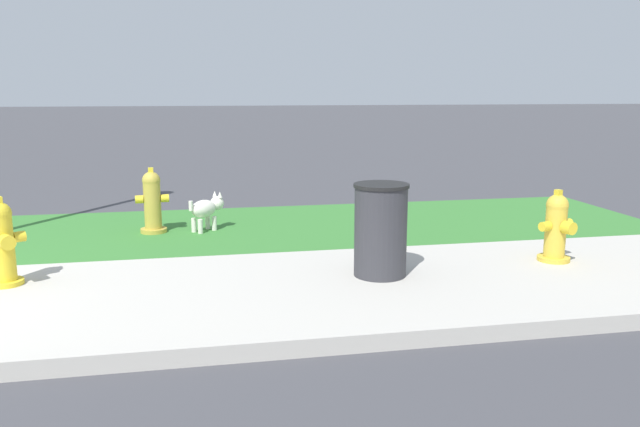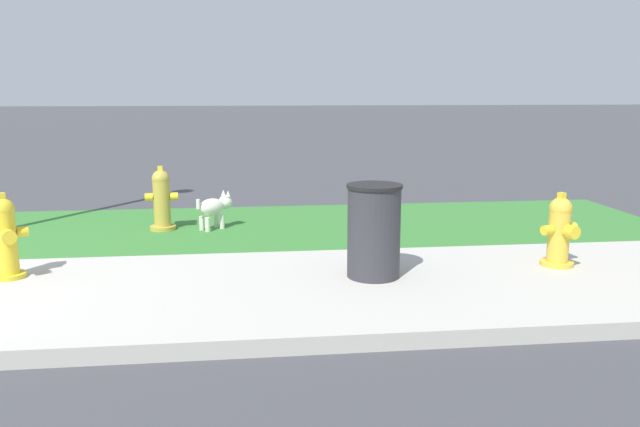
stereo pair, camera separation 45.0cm
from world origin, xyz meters
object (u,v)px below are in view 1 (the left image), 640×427
object	(u,v)px
fire_hydrant_far_end	(152,202)
small_white_dog	(207,209)
fire_hydrant_by_grass_verge	(556,228)
trash_bin	(381,230)
fire_hydrant_across_street	(3,244)

from	to	relation	value
fire_hydrant_far_end	small_white_dog	size ratio (longest dim) A/B	1.69
fire_hydrant_far_end	fire_hydrant_by_grass_verge	bearing A→B (deg)	-32.83
small_white_dog	trash_bin	bearing A→B (deg)	-95.90
fire_hydrant_across_street	small_white_dog	bearing A→B (deg)	-163.18
fire_hydrant_across_street	trash_bin	size ratio (longest dim) A/B	0.92
fire_hydrant_across_street	small_white_dog	xyz separation A→B (m)	(1.67, 1.78, -0.10)
fire_hydrant_by_grass_verge	fire_hydrant_across_street	xyz separation A→B (m)	(-4.89, 0.19, 0.03)
fire_hydrant_by_grass_verge	trash_bin	bearing A→B (deg)	-13.03
fire_hydrant_far_end	fire_hydrant_across_street	distance (m)	2.11
fire_hydrant_by_grass_verge	small_white_dog	world-z (taller)	fire_hydrant_by_grass_verge
fire_hydrant_by_grass_verge	small_white_dog	xyz separation A→B (m)	(-3.21, 1.97, -0.07)
fire_hydrant_by_grass_verge	trash_bin	xyz separation A→B (m)	(-1.76, -0.13, 0.08)
fire_hydrant_across_street	small_white_dog	world-z (taller)	fire_hydrant_across_street
fire_hydrant_far_end	small_white_dog	bearing A→B (deg)	-8.08
small_white_dog	trash_bin	xyz separation A→B (m)	(1.46, -2.11, 0.15)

